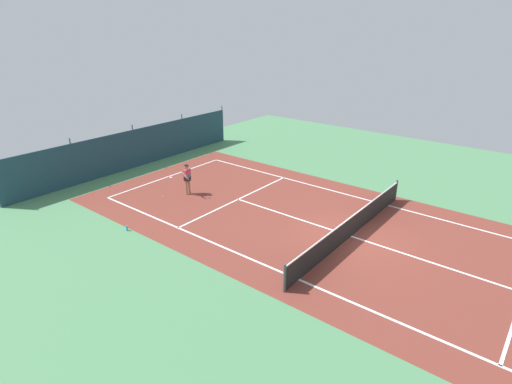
# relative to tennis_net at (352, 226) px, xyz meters

# --- Properties ---
(ground_plane) EXTENTS (36.00, 36.00, 0.00)m
(ground_plane) POSITION_rel_tennis_net_xyz_m (0.00, 0.00, -0.51)
(ground_plane) COLOR #4C8456
(court_surface) EXTENTS (11.02, 26.60, 0.01)m
(court_surface) POSITION_rel_tennis_net_xyz_m (0.00, 0.00, -0.51)
(court_surface) COLOR brown
(court_surface) RESTS_ON ground
(tennis_net) EXTENTS (10.12, 0.10, 1.10)m
(tennis_net) POSITION_rel_tennis_net_xyz_m (0.00, 0.00, 0.00)
(tennis_net) COLOR black
(tennis_net) RESTS_ON ground
(back_fence) EXTENTS (16.30, 0.98, 2.70)m
(back_fence) POSITION_rel_tennis_net_xyz_m (-0.00, 15.43, 0.16)
(back_fence) COLOR #1E3D4C
(back_fence) RESTS_ON ground
(tennis_player) EXTENTS (0.69, 0.77, 1.64)m
(tennis_player) POSITION_rel_tennis_net_xyz_m (-1.10, 8.99, 0.45)
(tennis_player) COLOR #9E7051
(tennis_player) RESTS_ON ground
(tennis_ball_near_player) EXTENTS (0.07, 0.07, 0.07)m
(tennis_ball_near_player) POSITION_rel_tennis_net_xyz_m (-2.24, 9.69, -0.48)
(tennis_ball_near_player) COLOR #CCDB33
(tennis_ball_near_player) RESTS_ON ground
(water_bottle) EXTENTS (0.08, 0.08, 0.24)m
(water_bottle) POSITION_rel_tennis_net_xyz_m (-5.67, 7.98, -0.39)
(water_bottle) COLOR #338CD8
(water_bottle) RESTS_ON ground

